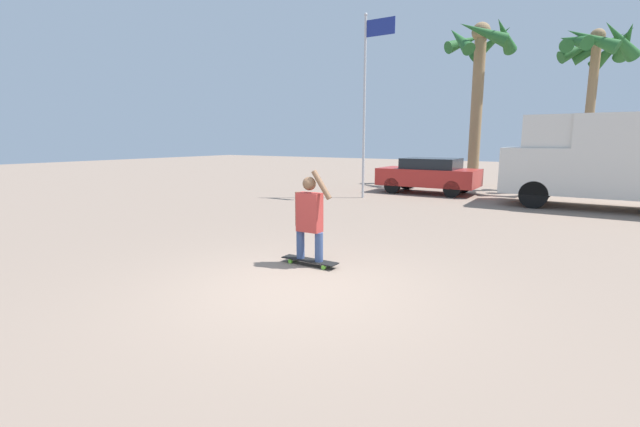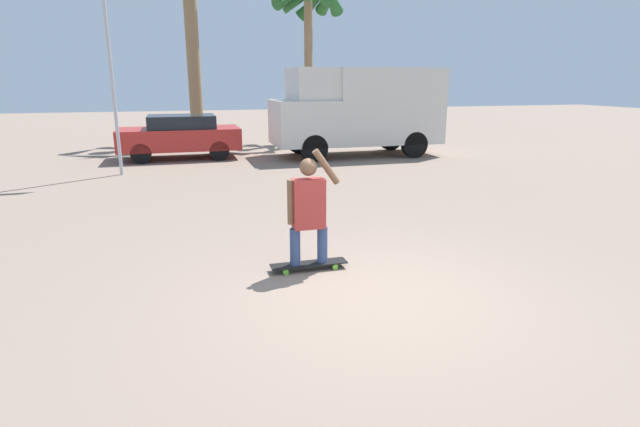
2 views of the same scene
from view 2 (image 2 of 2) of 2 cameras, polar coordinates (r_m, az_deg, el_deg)
ground_plane at (r=6.08m, az=6.27°, el=-9.39°), size 80.00×80.00×0.00m
skateboard at (r=6.83m, az=-1.27°, el=-5.81°), size 1.05×0.24×0.09m
person_skateboarder at (r=6.58m, az=-1.32°, el=0.86°), size 0.72×0.23×1.56m
camper_van at (r=17.26m, az=4.50°, el=11.90°), size 5.61×2.25×2.90m
parked_car_red at (r=17.21m, az=-15.69°, el=8.59°), size 3.85×1.87×1.41m
palm_tree_near_van at (r=21.42m, az=-1.46°, el=22.78°), size 3.03×2.99×6.49m
flagpole at (r=14.62m, az=-22.76°, el=18.90°), size 1.16×0.12×6.50m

